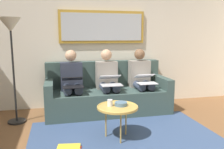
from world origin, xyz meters
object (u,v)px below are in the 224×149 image
at_px(laptop_black, 73,82).
at_px(magazine_stack, 69,149).
at_px(framed_mirror, 102,27).
at_px(laptop_white, 146,79).
at_px(laptop_silver, 110,80).
at_px(couch, 107,94).
at_px(cup, 110,103).
at_px(person_middle, 108,79).
at_px(person_right, 72,81).
at_px(coffee_table, 118,108).
at_px(person_left, 141,78).
at_px(standing_lamp, 11,37).
at_px(bowl, 121,104).

bearing_deg(laptop_black, magazine_stack, 82.89).
bearing_deg(framed_mirror, laptop_white, 132.70).
bearing_deg(laptop_silver, couch, -90.00).
bearing_deg(laptop_white, framed_mirror, -47.30).
distance_m(framed_mirror, cup, 1.90).
bearing_deg(magazine_stack, person_middle, -119.89).
xyz_separation_m(person_middle, laptop_black, (0.64, 0.24, 0.02)).
distance_m(laptop_black, magazine_stack, 1.28).
relative_size(framed_mirror, person_right, 1.46).
height_order(laptop_black, magazine_stack, laptop_black).
xyz_separation_m(couch, laptop_silver, (0.00, 0.30, 0.32)).
relative_size(laptop_white, person_right, 0.31).
relative_size(cup, laptop_silver, 0.24).
relative_size(couch, framed_mirror, 1.32).
height_order(coffee_table, person_left, person_left).
distance_m(couch, laptop_silver, 0.44).
relative_size(person_left, person_middle, 1.00).
bearing_deg(standing_lamp, person_left, -174.81).
height_order(laptop_white, standing_lamp, standing_lamp).
bearing_deg(standing_lamp, magazine_stack, 123.64).
relative_size(framed_mirror, person_left, 1.46).
xyz_separation_m(bowl, laptop_white, (-0.70, -0.89, 0.15)).
height_order(bowl, standing_lamp, standing_lamp).
bearing_deg(couch, bowl, 87.23).
relative_size(cup, person_middle, 0.08).
distance_m(laptop_white, person_right, 1.30).
bearing_deg(bowl, coffee_table, 24.11).
height_order(coffee_table, standing_lamp, standing_lamp).
relative_size(coffee_table, magazine_stack, 1.70).
relative_size(bowl, standing_lamp, 0.10).
relative_size(laptop_white, laptop_silver, 0.95).
distance_m(couch, person_left, 0.71).
bearing_deg(laptop_white, magazine_stack, 38.26).
height_order(couch, bowl, couch).
xyz_separation_m(framed_mirror, cup, (0.21, 1.57, -1.06)).
xyz_separation_m(laptop_black, standing_lamp, (0.91, -0.04, 0.74)).
height_order(laptop_silver, laptop_black, laptop_silver).
xyz_separation_m(framed_mirror, bowl, (0.06, 1.58, -1.08)).
xyz_separation_m(person_right, magazine_stack, (0.14, 1.36, -0.59)).
bearing_deg(laptop_silver, magazine_stack, 55.23).
distance_m(laptop_white, laptop_black, 1.28).
distance_m(framed_mirror, laptop_white, 1.32).
bearing_deg(couch, framed_mirror, -90.00).
xyz_separation_m(person_left, standing_lamp, (2.19, 0.20, 0.76)).
distance_m(person_middle, laptop_black, 0.68).
height_order(coffee_table, laptop_white, laptop_white).
distance_m(couch, laptop_black, 0.78).
bearing_deg(couch, laptop_black, 25.40).
bearing_deg(bowl, person_right, -62.63).
height_order(cup, magazine_stack, cup).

